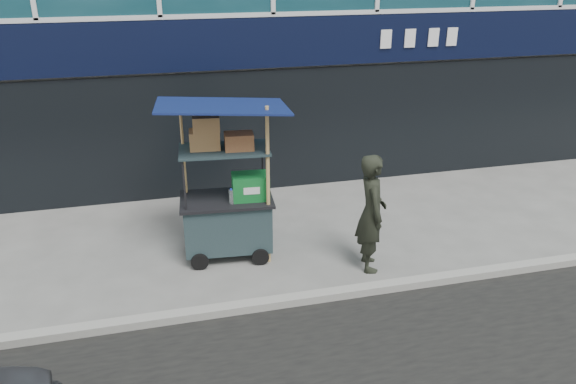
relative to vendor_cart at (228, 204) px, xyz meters
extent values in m
plane|color=slate|center=(1.30, -1.37, -0.88)|extent=(80.00, 80.00, 0.00)
cube|color=gray|center=(1.30, -1.57, -0.82)|extent=(80.00, 0.18, 0.12)
cube|color=black|center=(1.30, 2.49, 2.02)|extent=(15.68, 0.06, 0.90)
cube|color=black|center=(1.30, 2.53, 0.32)|extent=(15.68, 0.04, 2.40)
cube|color=#1C2A30|center=(-0.02, 0.01, -0.34)|extent=(1.38, 0.88, 0.77)
cylinder|color=black|center=(-0.51, -0.36, -0.75)|extent=(0.27, 0.08, 0.26)
cylinder|color=black|center=(0.41, -0.44, -0.75)|extent=(0.27, 0.08, 0.26)
cube|color=black|center=(-0.02, 0.01, 0.07)|extent=(1.47, 0.97, 0.04)
cylinder|color=black|center=(-0.65, -0.27, 0.46)|extent=(0.04, 0.04, 0.82)
cylinder|color=black|center=(0.55, -0.37, 0.46)|extent=(0.04, 0.04, 0.82)
cylinder|color=black|center=(-0.59, 0.39, 0.46)|extent=(0.04, 0.04, 0.82)
cylinder|color=black|center=(0.61, 0.28, 0.46)|extent=(0.04, 0.04, 0.82)
cube|color=#1C2A30|center=(-0.02, 0.01, 0.87)|extent=(1.38, 0.88, 0.03)
cylinder|color=#A67F4B|center=(0.55, -0.37, 0.35)|extent=(0.06, 0.06, 2.47)
cylinder|color=#A67F4B|center=(-0.59, 0.39, 0.29)|extent=(0.05, 0.05, 2.36)
cube|color=#0C1143|center=(-0.02, 0.01, 1.53)|extent=(1.96, 1.47, 0.22)
cube|color=#0F6327|center=(0.34, -0.08, 0.28)|extent=(0.58, 0.43, 0.38)
cylinder|color=silver|center=(0.03, -0.22, 0.20)|extent=(0.08, 0.08, 0.22)
cylinder|color=#1B34CD|center=(0.03, -0.22, 0.32)|extent=(0.04, 0.04, 0.02)
cube|color=olive|center=(-0.29, 0.09, 1.02)|extent=(0.47, 0.37, 0.27)
cube|color=olive|center=(0.20, -0.07, 1.01)|extent=(0.44, 0.34, 0.24)
cube|color=olive|center=(-0.26, 0.06, 1.27)|extent=(0.41, 0.32, 0.22)
imported|color=black|center=(1.99, -0.88, 0.02)|extent=(0.54, 0.72, 1.81)
camera|label=1|loc=(-1.01, -7.82, 3.53)|focal=35.00mm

